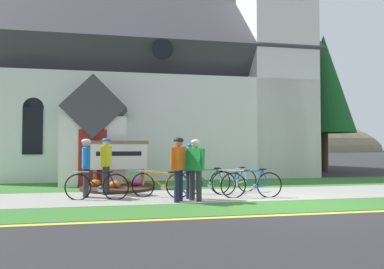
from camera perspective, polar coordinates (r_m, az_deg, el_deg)
name	(u,v)px	position (r m, az deg, el deg)	size (l,w,h in m)	color
ground	(241,185)	(12.77, 8.61, -8.71)	(140.00, 140.00, 0.00)	#2B2B2D
sidewalk_slab	(174,196)	(9.91, -3.19, -10.69)	(32.00, 2.61, 0.01)	#99968E
grass_verge	(184,210)	(7.88, -1.38, -13.02)	(32.00, 1.56, 0.01)	#38722D
church_lawn	(165,185)	(12.66, -4.68, -8.76)	(24.00, 2.97, 0.01)	#38722D
curb_paint_stripe	(191,219)	(6.98, -0.21, -14.49)	(28.00, 0.16, 0.01)	yellow
church_building	(162,93)	(19.31, -5.21, 7.18)	(15.37, 12.46, 12.85)	white
church_sign	(119,156)	(12.15, -12.63, -3.76)	(2.13, 0.19, 1.69)	#7F6047
flower_bed	(118,187)	(11.78, -12.78, -8.89)	(2.54, 2.54, 0.34)	#382319
bicycle_black	(207,182)	(10.15, 2.68, -8.31)	(1.67, 0.68, 0.86)	black
bicycle_silver	(97,186)	(9.58, -16.24, -8.64)	(1.78, 0.27, 0.82)	black
bicycle_red	(160,185)	(9.67, -5.53, -8.70)	(1.67, 0.72, 0.79)	black
bicycle_yellow	(234,181)	(10.70, 7.37, -8.00)	(1.70, 0.46, 0.84)	black
bicycle_green	(252,184)	(9.73, 10.38, -8.54)	(1.82, 0.17, 0.87)	black
cyclist_in_white_jersey	(195,165)	(8.97, 0.59, -5.30)	(0.47, 0.60, 1.69)	#2D2D33
cyclist_in_yellow_jersey	(86,163)	(10.04, -18.04, -4.73)	(0.32, 0.76, 1.71)	#2D2D33
cyclist_in_red_jersey	(106,161)	(10.53, -14.78, -4.47)	(0.33, 0.72, 1.75)	#2D2D33
cyclist_in_green_jersey	(190,166)	(9.31, -0.27, -5.61)	(0.57, 0.45, 1.59)	#191E38
cyclist_in_orange_jersey	(179,164)	(8.80, -2.37, -5.13)	(0.47, 0.61, 1.74)	#191E38
roadside_conifer	(324,84)	(20.80, 22.05, 8.17)	(3.42, 3.42, 7.99)	#4C3823
distant_hill	(188,151)	(85.18, -0.67, -2.88)	(105.84, 54.23, 22.67)	#847A5B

